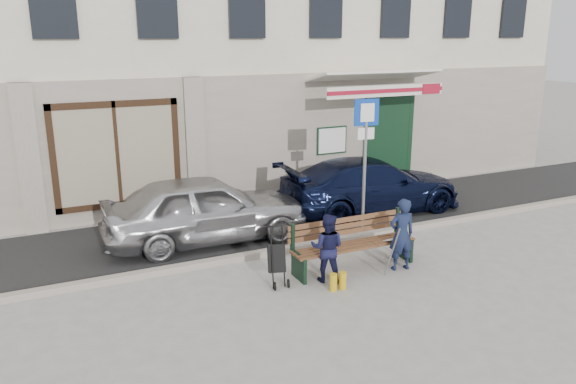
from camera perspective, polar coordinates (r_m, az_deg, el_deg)
ground at (r=10.18m, az=6.61°, el=-8.39°), size 80.00×80.00×0.00m
asphalt_lane at (r=12.72m, az=-0.75°, el=-3.26°), size 60.00×3.20×0.01m
curb at (r=11.36m, az=2.62°, el=-5.36°), size 60.00×0.18×0.12m
building at (r=17.07m, az=-8.69°, el=18.34°), size 20.00×8.27×10.00m
car_silver at (r=11.60m, az=-8.39°, el=-1.68°), size 4.18×1.75×1.41m
car_navy at (r=13.60m, az=8.41°, el=0.68°), size 4.58×2.03×1.31m
parking_sign at (r=11.58m, az=7.87°, el=4.75°), size 0.54×0.10×2.90m
bench at (r=10.28m, az=6.47°, el=-5.37°), size 2.40×1.17×0.98m
man at (r=10.33m, az=11.45°, el=-4.25°), size 0.53×0.39×1.34m
woman at (r=9.70m, az=4.01°, el=-5.68°), size 0.75×0.72×1.22m
stroller at (r=9.59m, az=-1.15°, el=-6.89°), size 0.36×0.46×1.02m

